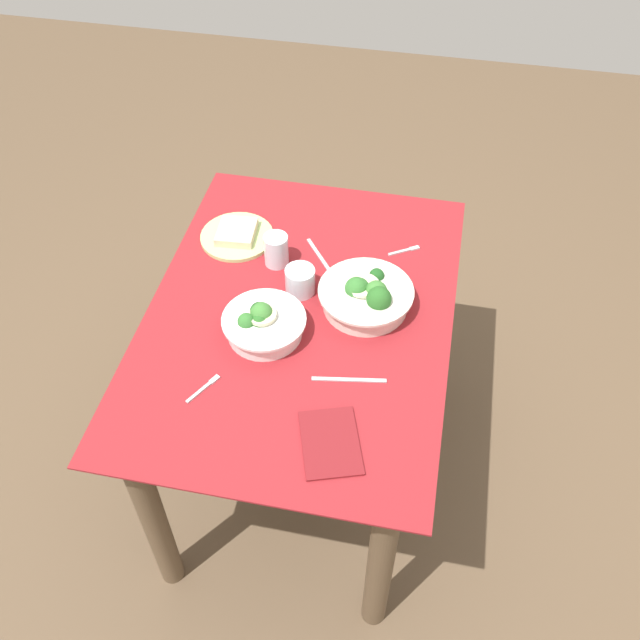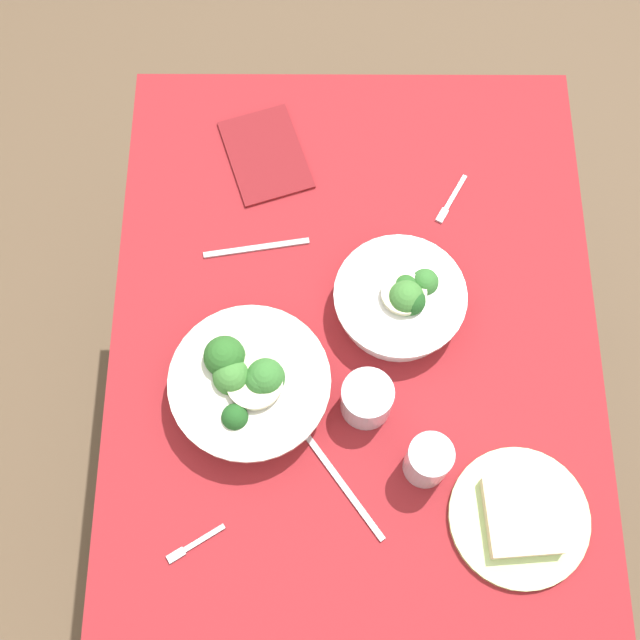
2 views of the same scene
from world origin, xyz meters
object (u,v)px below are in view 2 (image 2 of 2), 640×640
object	(u,v)px
fork_by_far_bowl	(193,545)
table_knife_left	(257,248)
broccoli_bowl_near	(249,384)
napkin_folded_upper	(266,155)
bread_side_plate	(520,517)
broccoli_bowl_far	(401,300)
fork_by_near_bowl	(451,201)
water_glass_side	(367,399)
table_knife_right	(343,486)
water_glass_center	(428,460)

from	to	relation	value
fork_by_far_bowl	table_knife_left	world-z (taller)	same
broccoli_bowl_near	napkin_folded_upper	xyz separation A→B (m)	(-0.44, 0.01, -0.04)
broccoli_bowl_near	bread_side_plate	distance (m)	0.47
broccoli_bowl_far	fork_by_far_bowl	size ratio (longest dim) A/B	2.46
fork_by_near_bowl	napkin_folded_upper	world-z (taller)	napkin_folded_upper
bread_side_plate	water_glass_side	size ratio (longest dim) A/B	2.63
fork_by_far_bowl	table_knife_left	distance (m)	0.51
table_knife_right	bread_side_plate	bearing A→B (deg)	43.70
table_knife_right	fork_by_far_bowl	bearing A→B (deg)	-104.58
broccoli_bowl_near	water_glass_center	bearing A→B (deg)	66.04
water_glass_center	water_glass_side	bearing A→B (deg)	-137.38
broccoli_bowl_far	broccoli_bowl_near	world-z (taller)	broccoli_bowl_near
broccoli_bowl_far	fork_by_near_bowl	bearing A→B (deg)	154.51
napkin_folded_upper	table_knife_right	bearing A→B (deg)	12.92
water_glass_center	broccoli_bowl_far	bearing A→B (deg)	-173.39
bread_side_plate	fork_by_far_bowl	bearing A→B (deg)	-85.19
fork_by_near_bowl	table_knife_right	bearing A→B (deg)	8.40
broccoli_bowl_near	fork_by_far_bowl	size ratio (longest dim) A/B	2.89
broccoli_bowl_near	napkin_folded_upper	distance (m)	0.45
table_knife_left	fork_by_far_bowl	bearing A→B (deg)	71.73
bread_side_plate	fork_by_far_bowl	xyz separation A→B (m)	(0.04, -0.50, -0.01)
bread_side_plate	water_glass_center	size ratio (longest dim) A/B	2.29
fork_by_far_bowl	broccoli_bowl_near	bearing A→B (deg)	-139.61
bread_side_plate	fork_by_near_bowl	size ratio (longest dim) A/B	2.23
fork_by_near_bowl	fork_by_far_bowl	bearing A→B (deg)	-5.99
broccoli_bowl_far	table_knife_left	bearing A→B (deg)	-114.24
water_glass_center	fork_by_far_bowl	bearing A→B (deg)	-71.24
broccoli_bowl_near	fork_by_near_bowl	world-z (taller)	broccoli_bowl_near
broccoli_bowl_far	table_knife_right	size ratio (longest dim) A/B	1.07
broccoli_bowl_far	water_glass_side	xyz separation A→B (m)	(0.17, -0.06, 0.00)
broccoli_bowl_far	bread_side_plate	size ratio (longest dim) A/B	1.01
fork_by_far_bowl	bread_side_plate	bearing A→B (deg)	153.18
fork_by_far_bowl	table_knife_right	distance (m)	0.25
bread_side_plate	water_glass_center	world-z (taller)	water_glass_center
water_glass_side	fork_by_far_bowl	size ratio (longest dim) A/B	0.93
water_glass_center	table_knife_right	world-z (taller)	water_glass_center
table_knife_left	table_knife_right	xyz separation A→B (m)	(0.41, 0.15, 0.00)
water_glass_center	fork_by_near_bowl	size ratio (longest dim) A/B	0.97
water_glass_side	napkin_folded_upper	distance (m)	0.50
broccoli_bowl_near	water_glass_side	world-z (taller)	broccoli_bowl_near
bread_side_plate	table_knife_left	xyz separation A→B (m)	(-0.46, -0.42, -0.01)
broccoli_bowl_far	napkin_folded_upper	xyz separation A→B (m)	(-0.30, -0.23, -0.03)
fork_by_far_bowl	napkin_folded_upper	distance (m)	0.70
broccoli_bowl_near	water_glass_side	distance (m)	0.19
broccoli_bowl_near	table_knife_right	distance (m)	0.22
table_knife_left	broccoli_bowl_near	bearing A→B (deg)	80.58
bread_side_plate	napkin_folded_upper	world-z (taller)	bread_side_plate
table_knife_right	water_glass_side	bearing A→B (deg)	128.02
broccoli_bowl_far	water_glass_side	bearing A→B (deg)	-19.23
bread_side_plate	broccoli_bowl_far	bearing A→B (deg)	-153.71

